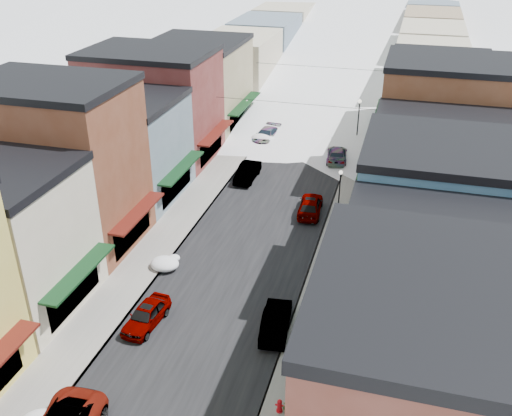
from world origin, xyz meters
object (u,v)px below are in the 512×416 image
Objects in this scene: car_dark_hatch at (247,172)px; trash_can at (329,238)px; car_green_sedan at (276,321)px; streetlamp_near at (340,187)px; car_silver_sedan at (146,315)px; fire_hydrant at (280,406)px.

trash_can is (9.33, -9.87, -0.14)m from car_dark_hatch.
car_green_sedan is 1.12× the size of streetlamp_near.
car_silver_sedan is 10.60m from fire_hydrant.
car_green_sedan is 6.46m from fire_hydrant.
car_dark_hatch is at bearing 109.46° from fire_hydrant.
car_green_sedan is at bearing 105.34° from fire_hydrant.
car_dark_hatch reaches higher than fire_hydrant.
streetlamp_near reaches higher than car_dark_hatch.
car_silver_sedan is 4.53× the size of trash_can.
car_dark_hatch is at bearing 95.16° from car_silver_sedan.
car_dark_hatch is 5.97× the size of fire_hydrant.
car_silver_sedan is 7.95m from car_green_sedan.
car_dark_hatch is 22.10m from car_green_sedan.
fire_hydrant is at bearing 98.84° from car_green_sedan.
car_silver_sedan is 15.48m from trash_can.
car_green_sedan is at bearing 16.37° from car_silver_sedan.
trash_can reaches higher than fire_hydrant.
car_dark_hatch is (0.00, 22.22, 0.05)m from car_silver_sedan.
car_silver_sedan is 0.90× the size of car_dark_hatch.
trash_can is at bearing 58.12° from car_silver_sedan.
trash_can is (9.33, 12.36, -0.09)m from car_silver_sedan.
car_silver_sedan is at bearing -127.05° from trash_can.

